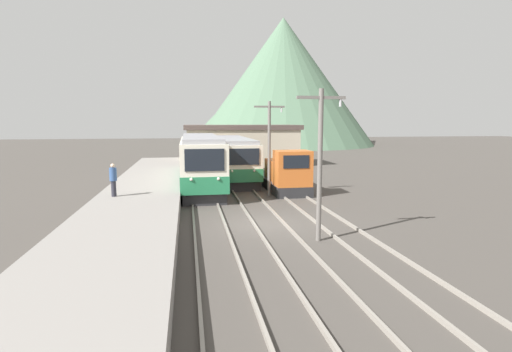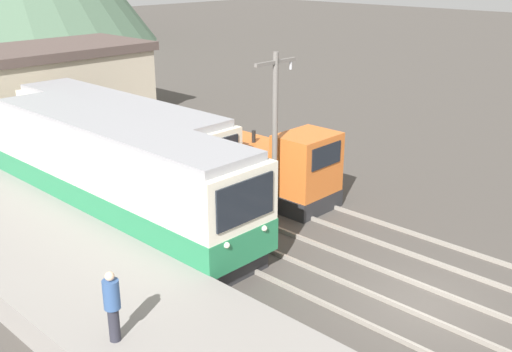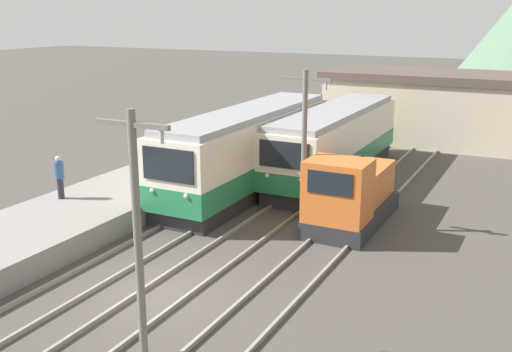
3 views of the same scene
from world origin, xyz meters
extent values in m
plane|color=#47423D|center=(0.00, 0.00, 0.00)|extent=(200.00, 200.00, 0.00)
cube|color=gray|center=(-6.25, 0.00, 0.44)|extent=(4.50, 54.00, 0.89)
cube|color=gray|center=(-3.32, 0.00, 0.07)|extent=(0.10, 60.00, 0.14)
cube|color=gray|center=(-1.88, 0.00, 0.07)|extent=(0.10, 60.00, 0.14)
cube|color=gray|center=(-0.52, 0.00, 0.07)|extent=(0.10, 60.00, 0.14)
cube|color=gray|center=(0.92, 0.00, 0.07)|extent=(0.10, 60.00, 0.14)
cube|color=gray|center=(2.48, 0.00, 0.07)|extent=(0.10, 60.00, 0.14)
cube|color=gray|center=(3.92, 0.00, 0.07)|extent=(0.10, 60.00, 0.14)
cube|color=#28282B|center=(-2.60, 10.94, 0.35)|extent=(2.58, 12.55, 0.70)
cube|color=silver|center=(-2.60, 10.94, 2.14)|extent=(2.80, 13.07, 2.87)
cube|color=#267A4C|center=(-2.60, 10.94, 1.22)|extent=(2.84, 13.11, 1.03)
cube|color=black|center=(-2.60, 4.38, 2.71)|extent=(2.24, 0.06, 1.26)
sphere|color=silver|center=(-3.37, 4.37, 1.62)|extent=(0.18, 0.18, 0.18)
sphere|color=silver|center=(-1.83, 4.37, 1.62)|extent=(0.18, 0.18, 0.18)
cube|color=#939399|center=(-2.60, 10.94, 3.71)|extent=(2.46, 12.55, 0.28)
cube|color=#28282B|center=(0.20, 14.95, 0.35)|extent=(2.58, 12.03, 0.70)
cube|color=silver|center=(0.20, 14.95, 1.97)|extent=(2.80, 12.53, 2.55)
cube|color=#267A4C|center=(0.20, 14.95, 1.16)|extent=(2.84, 12.57, 0.92)
cube|color=black|center=(0.20, 8.66, 2.48)|extent=(2.24, 0.06, 1.12)
sphere|color=silver|center=(-0.57, 8.65, 1.52)|extent=(0.18, 0.18, 0.18)
sphere|color=silver|center=(0.97, 8.65, 1.52)|extent=(0.18, 0.18, 0.18)
cube|color=#939399|center=(0.20, 14.95, 3.39)|extent=(2.46, 12.03, 0.28)
cube|color=#28282B|center=(3.20, 8.74, 0.35)|extent=(2.40, 5.59, 0.70)
cube|color=#D16628|center=(3.20, 6.84, 1.85)|extent=(2.28, 1.79, 2.30)
cube|color=black|center=(3.20, 5.93, 2.36)|extent=(1.68, 0.04, 0.83)
cube|color=#D16628|center=(3.20, 9.64, 1.40)|extent=(1.92, 3.70, 1.40)
cylinder|color=black|center=(3.20, 9.64, 2.35)|extent=(0.16, 0.16, 0.50)
cylinder|color=slate|center=(1.70, -2.96, 3.08)|extent=(0.20, 0.20, 6.17)
cube|color=slate|center=(1.70, -2.96, 5.82)|extent=(2.00, 0.12, 0.12)
cylinder|color=#B2B2B7|center=(2.50, -2.96, 5.62)|extent=(0.10, 0.10, 0.30)
cylinder|color=slate|center=(1.70, 7.14, 3.08)|extent=(0.20, 0.20, 6.17)
cube|color=slate|center=(1.70, 7.14, 5.82)|extent=(2.00, 0.12, 0.12)
cylinder|color=#B2B2B7|center=(2.50, 7.14, 5.62)|extent=(0.10, 0.10, 0.30)
cylinder|color=#282833|center=(-7.49, 3.78, 1.31)|extent=(0.26, 0.26, 0.85)
cylinder|color=#335184|center=(-7.49, 3.78, 2.09)|extent=(0.38, 0.38, 0.70)
sphere|color=beige|center=(-7.49, 3.78, 2.55)|extent=(0.22, 0.22, 0.22)
cube|color=beige|center=(2.41, 26.00, 1.99)|extent=(12.00, 6.00, 3.99)
cube|color=#51423D|center=(2.41, 26.00, 4.24)|extent=(12.60, 6.30, 0.50)
camera|label=1|loc=(-3.54, -18.26, 4.89)|focal=28.00mm
camera|label=2|loc=(-13.69, -6.61, 9.14)|focal=42.00mm
camera|label=3|loc=(10.00, -13.32, 8.23)|focal=42.00mm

